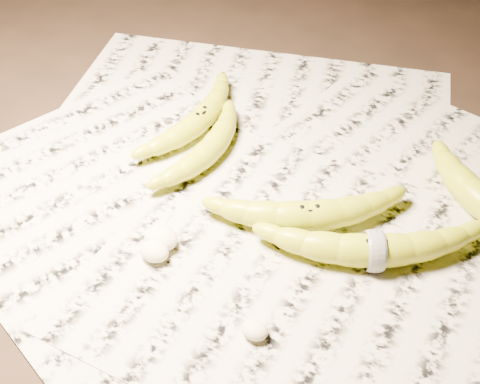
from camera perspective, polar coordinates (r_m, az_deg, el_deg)
The scene contains 10 objects.
ground at distance 0.79m, azimuth 2.04°, elevation -3.21°, with size 3.00×3.00×0.00m, color black.
newspaper_patch at distance 0.81m, azimuth 4.01°, elevation -1.61°, with size 0.90×0.70×0.01m, color beige.
banana_left_a at distance 0.91m, azimuth -3.43°, elevation 6.38°, with size 0.19×0.05×0.03m, color yellow, non-canonical shape.
banana_left_b at distance 0.86m, azimuth -2.52°, elevation 3.90°, with size 0.17×0.05×0.03m, color yellow, non-canonical shape.
banana_center at distance 0.77m, azimuth 5.88°, elevation -1.88°, with size 0.21×0.06×0.04m, color yellow, non-canonical shape.
banana_taped at distance 0.74m, azimuth 11.41°, elevation -4.74°, with size 0.23×0.06×0.04m, color yellow, non-canonical shape.
measuring_tape at distance 0.74m, azimuth 11.41°, elevation -4.74°, with size 0.05×0.05×0.00m, color white.
flesh_chunk_a at distance 0.76m, azimuth -6.78°, elevation -3.73°, with size 0.04×0.03×0.02m, color #FFF4C5.
flesh_chunk_b at distance 0.75m, azimuth -7.36°, elevation -4.83°, with size 0.03×0.03×0.02m, color #FFF4C5.
flesh_chunk_c at distance 0.68m, azimuth 1.27°, elevation -11.50°, with size 0.03×0.02×0.02m, color #FFF4C5.
Camera 1 is at (0.28, -0.47, 0.56)m, focal length 50.00 mm.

